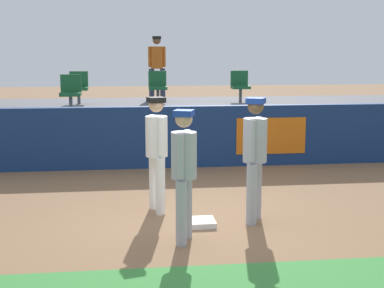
% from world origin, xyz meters
% --- Properties ---
extents(ground_plane, '(60.00, 60.00, 0.00)m').
position_xyz_m(ground_plane, '(0.00, 0.00, 0.00)').
color(ground_plane, '#846042').
extents(first_base, '(0.40, 0.40, 0.08)m').
position_xyz_m(first_base, '(0.08, -0.09, 0.04)').
color(first_base, white).
rests_on(first_base, ground_plane).
extents(player_fielder_home, '(0.41, 0.57, 1.76)m').
position_xyz_m(player_fielder_home, '(-0.49, 0.69, 1.02)').
color(player_fielder_home, white).
rests_on(player_fielder_home, ground_plane).
extents(player_runner_visitor, '(0.41, 0.46, 1.71)m').
position_xyz_m(player_runner_visitor, '(-0.22, -0.73, 0.99)').
color(player_runner_visitor, '#9EA3AD').
rests_on(player_runner_visitor, ground_plane).
extents(player_coach_visitor, '(0.45, 0.46, 1.79)m').
position_xyz_m(player_coach_visitor, '(0.87, -0.00, 1.04)').
color(player_coach_visitor, '#9EA3AD').
rests_on(player_coach_visitor, ground_plane).
extents(field_wall, '(18.00, 0.26, 1.29)m').
position_xyz_m(field_wall, '(0.01, 3.91, 0.65)').
color(field_wall, navy).
rests_on(field_wall, ground_plane).
extents(bleacher_platform, '(18.00, 4.80, 1.05)m').
position_xyz_m(bleacher_platform, '(0.00, 6.48, 0.53)').
color(bleacher_platform, '#59595E').
rests_on(bleacher_platform, ground_plane).
extents(seat_back_left, '(0.48, 0.44, 0.84)m').
position_xyz_m(seat_back_left, '(-2.12, 7.15, 1.52)').
color(seat_back_left, '#4C4C51').
rests_on(seat_back_left, bleacher_platform).
extents(seat_back_right, '(0.47, 0.44, 0.84)m').
position_xyz_m(seat_back_right, '(2.15, 7.15, 1.52)').
color(seat_back_right, '#4C4C51').
rests_on(seat_back_right, bleacher_platform).
extents(seat_back_center, '(0.47, 0.44, 0.84)m').
position_xyz_m(seat_back_center, '(-0.07, 7.15, 1.52)').
color(seat_back_center, '#4C4C51').
rests_on(seat_back_center, bleacher_platform).
extents(seat_front_left, '(0.47, 0.44, 0.84)m').
position_xyz_m(seat_front_left, '(-2.16, 5.35, 1.52)').
color(seat_front_left, '#4C4C51').
rests_on(seat_front_left, bleacher_platform).
extents(spectator_hooded, '(0.50, 0.34, 1.77)m').
position_xyz_m(spectator_hooded, '(-0.01, 8.28, 2.08)').
color(spectator_hooded, '#33384C').
rests_on(spectator_hooded, bleacher_platform).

